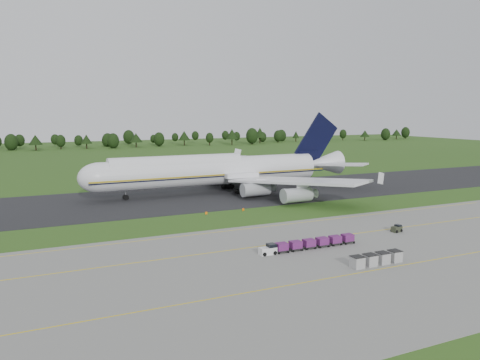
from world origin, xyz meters
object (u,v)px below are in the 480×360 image
baggage_train (307,244)px  uld_row (376,259)px  utility_cart (397,229)px  edge_markers (225,211)px  aircraft (218,170)px

baggage_train → uld_row: uld_row is taller
utility_cart → edge_markers: size_ratio=0.22×
aircraft → utility_cart: bearing=-75.6°
aircraft → utility_cart: 58.31m
baggage_train → edge_markers: size_ratio=1.88×
aircraft → edge_markers: 28.13m
aircraft → edge_markers: bearing=-108.8°
utility_cart → baggage_train: bearing=-173.7°
baggage_train → edge_markers: (-1.37, 32.66, -0.66)m
baggage_train → utility_cart: size_ratio=8.54×
edge_markers → baggage_train: bearing=-87.6°
uld_row → aircraft: bearing=88.0°
uld_row → edge_markers: size_ratio=0.92×
baggage_train → utility_cart: (21.86, 2.42, -0.34)m
aircraft → uld_row: (-2.46, -70.02, -5.62)m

